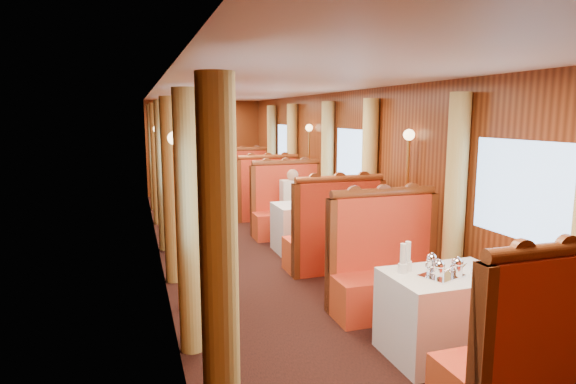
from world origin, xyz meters
name	(u,v)px	position (x,y,z in m)	size (l,w,h in m)	color
floor	(262,255)	(0.00, 0.00, 0.00)	(3.00, 12.00, 0.01)	black
ceiling	(261,88)	(0.00, 0.00, 2.50)	(3.00, 12.00, 0.01)	silver
wall_far	(204,148)	(0.00, 6.00, 1.25)	(3.00, 2.50, 0.01)	brown
wall_left	(158,178)	(-1.50, 0.00, 1.25)	(12.00, 2.50, 0.01)	brown
wall_right	(353,170)	(1.50, 0.00, 1.25)	(12.00, 2.50, 0.01)	brown
doorway_far	(205,157)	(0.00, 5.97, 1.00)	(0.80, 0.04, 2.00)	brown
table_near	(445,314)	(0.75, -3.50, 0.38)	(1.05, 0.72, 0.75)	white
banquette_near_fwd	(537,365)	(0.75, -4.51, 0.42)	(1.30, 0.55, 1.34)	red
banquette_near_aft	(388,273)	(0.75, -2.49, 0.42)	(1.30, 0.55, 1.34)	red
table_mid	(308,227)	(0.75, 0.00, 0.38)	(1.05, 0.72, 0.75)	white
banquette_mid_fwd	(334,240)	(0.75, -1.01, 0.42)	(1.30, 0.55, 1.34)	red
banquette_mid_aft	(289,212)	(0.75, 1.01, 0.42)	(1.30, 0.55, 1.34)	red
table_far	(255,193)	(0.75, 3.50, 0.38)	(1.05, 0.72, 0.75)	white
banquette_far_fwd	(267,199)	(0.75, 2.49, 0.42)	(1.30, 0.55, 1.34)	red
banquette_far_aft	(245,185)	(0.75, 4.51, 0.42)	(1.30, 0.55, 1.34)	red
tea_tray	(441,276)	(0.65, -3.55, 0.76)	(0.34, 0.26, 0.01)	silver
teapot_left	(439,272)	(0.58, -3.60, 0.81)	(0.16, 0.12, 0.13)	silver
teapot_right	(457,270)	(0.76, -3.61, 0.82)	(0.16, 0.12, 0.13)	silver
teapot_back	(431,265)	(0.63, -3.42, 0.82)	(0.16, 0.12, 0.13)	silver
fruit_plate	(484,272)	(1.04, -3.61, 0.77)	(0.22, 0.22, 0.05)	white
cup_inboard	(403,261)	(0.38, -3.36, 0.86)	(0.08, 0.08, 0.26)	white
cup_outboard	(408,259)	(0.46, -3.32, 0.86)	(0.08, 0.08, 0.26)	white
rose_vase_mid	(309,193)	(0.74, -0.01, 0.93)	(0.06, 0.06, 0.36)	silver
rose_vase_far	(255,169)	(0.75, 3.49, 0.93)	(0.06, 0.06, 0.36)	silver
window_left_near	(185,210)	(-1.49, -3.50, 1.45)	(1.20, 0.90, 0.01)	#81ADE3
curtain_left_near_a	(219,282)	(-1.38, -4.28, 1.18)	(0.22, 0.22, 2.35)	#D6C36D
curtain_left_near_b	(189,224)	(-1.38, -2.72, 1.18)	(0.22, 0.22, 2.35)	#D6C36D
window_right_near	(521,190)	(1.49, -3.50, 1.45)	(1.20, 0.90, 0.01)	#81ADE3
curtain_right_near_b	(455,206)	(1.38, -2.72, 1.18)	(0.22, 0.22, 2.35)	#D6C36D
window_left_mid	(159,164)	(-1.49, 0.00, 1.45)	(1.20, 0.90, 0.01)	#81ADE3
curtain_left_mid_a	(171,191)	(-1.38, -0.78, 1.18)	(0.22, 0.22, 2.35)	#D6C36D
curtain_left_mid_b	(164,176)	(-1.38, 0.78, 1.18)	(0.22, 0.22, 2.35)	#D6C36D
window_right_mid	(353,158)	(1.49, 0.00, 1.45)	(1.20, 0.90, 0.01)	#81ADE3
curtain_right_mid_a	(369,182)	(1.38, -0.78, 1.18)	(0.22, 0.22, 2.35)	#D6C36D
curtain_right_mid_b	(327,170)	(1.38, 0.78, 1.18)	(0.22, 0.22, 2.35)	#D6C36D
window_left_far	(150,148)	(-1.49, 3.50, 1.45)	(1.20, 0.90, 0.01)	#81ADE3
curtain_left_far_a	(157,164)	(-1.38, 2.72, 1.18)	(0.22, 0.22, 2.35)	#D6C36D
curtain_left_far_b	(154,158)	(-1.38, 4.28, 1.18)	(0.22, 0.22, 2.35)	#D6C36D
window_right_far	(286,145)	(1.49, 3.50, 1.45)	(1.20, 0.90, 0.01)	#81ADE3
curtain_right_far_a	(292,160)	(1.38, 2.72, 1.18)	(0.22, 0.22, 2.35)	#D6C36D
curtain_right_far_b	(272,155)	(1.38, 4.28, 1.18)	(0.22, 0.22, 2.35)	#D6C36D
sconce_left_fore	(176,185)	(-1.40, -1.75, 1.38)	(0.14, 0.14, 1.95)	#BF8C3F
sconce_right_fore	(407,175)	(1.40, -1.75, 1.38)	(0.14, 0.14, 1.95)	#BF8C3F
sconce_left_aft	(158,158)	(-1.40, 1.75, 1.38)	(0.14, 0.14, 1.95)	#BF8C3F
sconce_right_aft	(309,154)	(1.40, 1.75, 1.38)	(0.14, 0.14, 1.95)	#BF8C3F
steward	(205,197)	(-0.85, 0.09, 0.93)	(0.68, 0.44, 1.86)	navy
passenger	(293,197)	(0.75, 0.76, 0.74)	(0.40, 0.44, 0.76)	beige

